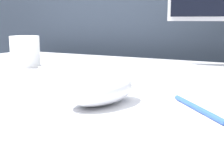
{
  "coord_description": "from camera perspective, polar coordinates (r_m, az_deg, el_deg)",
  "views": [
    {
      "loc": [
        0.17,
        -0.49,
        0.89
      ],
      "look_at": [
        -0.06,
        -0.04,
        0.79
      ],
      "focal_mm": 50.0,
      "sensor_mm": 36.0,
      "label": 1
    }
  ],
  "objects": [
    {
      "name": "computer_mouse_near",
      "position": [
        0.48,
        -2.12,
        -1.1
      ],
      "size": [
        0.1,
        0.14,
        0.04
      ],
      "rotation": [
        0.0,
        0.0,
        -0.26
      ],
      "color": "white",
      "rests_on": "desk"
    },
    {
      "name": "keyboard",
      "position": [
        0.68,
        3.56,
        1.81
      ],
      "size": [
        0.44,
        0.16,
        0.02
      ],
      "rotation": [
        0.0,
        0.0,
        0.04
      ],
      "color": "silver",
      "rests_on": "desk"
    },
    {
      "name": "mug",
      "position": [
        0.9,
        -15.6,
        5.76
      ],
      "size": [
        0.08,
        0.08,
        0.08
      ],
      "color": "white",
      "rests_on": "desk"
    },
    {
      "name": "pen",
      "position": [
        0.46,
        15.45,
        -4.34
      ],
      "size": [
        0.1,
        0.11,
        0.01
      ],
      "rotation": [
        0.0,
        0.0,
        -0.85
      ],
      "color": "#284C9E",
      "rests_on": "desk"
    },
    {
      "name": "partition_panel",
      "position": [
        1.19,
        17.63,
        -5.99
      ],
      "size": [
        5.0,
        0.03,
        1.08
      ],
      "color": "#333D4C",
      "rests_on": "ground_plane"
    }
  ]
}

